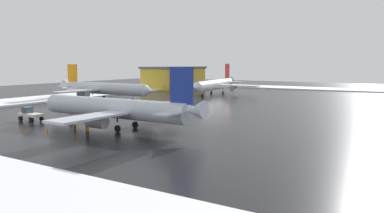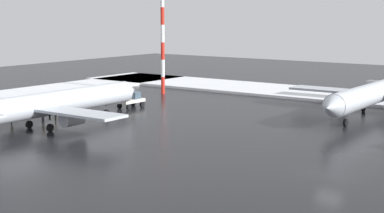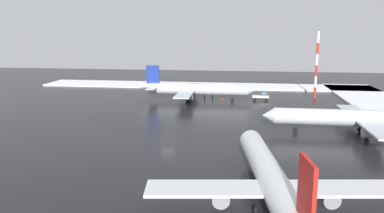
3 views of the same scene
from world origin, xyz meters
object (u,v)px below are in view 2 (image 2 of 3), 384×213
(ground_crew_near_tug, at_px, (43,115))
(airplane_foreground_jet, at_px, (373,93))
(antenna_mast, at_px, (163,42))
(traffic_cone_near_nose, at_px, (58,109))
(ground_crew_by_nose_gear, at_px, (55,112))
(ground_crew_beside_wing, at_px, (11,116))
(traffic_cone_wingtip_side, at_px, (84,116))
(traffic_cone_mid_line, at_px, (56,113))
(airplane_distant_tail, at_px, (50,103))
(pushback_tug, at_px, (132,100))

(ground_crew_near_tug, bearing_deg, airplane_foreground_jet, 77.18)
(antenna_mast, xyz_separation_m, traffic_cone_near_nose, (1.00, 24.92, -9.40))
(ground_crew_near_tug, relative_size, ground_crew_by_nose_gear, 1.00)
(ground_crew_near_tug, xyz_separation_m, traffic_cone_near_nose, (5.14, -7.29, -0.70))
(ground_crew_beside_wing, distance_m, traffic_cone_wingtip_side, 10.24)
(airplane_foreground_jet, bearing_deg, traffic_cone_near_nose, -58.63)
(ground_crew_by_nose_gear, bearing_deg, traffic_cone_near_nose, -107.59)
(ground_crew_beside_wing, height_order, ground_crew_by_nose_gear, same)
(airplane_foreground_jet, xyz_separation_m, traffic_cone_near_nose, (40.93, 24.89, -3.01))
(traffic_cone_mid_line, distance_m, traffic_cone_wingtip_side, 5.53)
(airplane_distant_tail, height_order, ground_crew_beside_wing, airplane_distant_tail)
(traffic_cone_mid_line, bearing_deg, ground_crew_beside_wing, 92.39)
(pushback_tug, xyz_separation_m, ground_crew_beside_wing, (4.71, 19.77, -0.31))
(pushback_tug, bearing_deg, ground_crew_beside_wing, 167.16)
(traffic_cone_wingtip_side, bearing_deg, airplane_foreground_jet, -141.36)
(ground_crew_beside_wing, bearing_deg, traffic_cone_mid_line, 41.10)
(airplane_foreground_jet, distance_m, traffic_cone_near_nose, 48.00)
(ground_crew_near_tug, height_order, ground_crew_beside_wing, same)
(ground_crew_beside_wing, relative_size, traffic_cone_wingtip_side, 3.11)
(traffic_cone_near_nose, distance_m, traffic_cone_mid_line, 3.03)
(antenna_mast, relative_size, traffic_cone_wingtip_side, 35.19)
(ground_crew_beside_wing, bearing_deg, airplane_foreground_jet, -8.64)
(traffic_cone_near_nose, bearing_deg, ground_crew_beside_wing, 103.06)
(pushback_tug, relative_size, traffic_cone_wingtip_side, 8.40)
(airplane_foreground_jet, distance_m, antenna_mast, 40.43)
(traffic_cone_mid_line, height_order, traffic_cone_wingtip_side, same)
(ground_crew_by_nose_gear, relative_size, traffic_cone_wingtip_side, 3.11)
(traffic_cone_mid_line, bearing_deg, airplane_distant_tail, 135.13)
(airplane_distant_tail, height_order, antenna_mast, antenna_mast)
(ground_crew_beside_wing, height_order, antenna_mast, antenna_mast)
(airplane_foreground_jet, xyz_separation_m, antenna_mast, (39.92, -0.03, 6.39))
(ground_crew_beside_wing, distance_m, traffic_cone_near_nose, 10.85)
(antenna_mast, distance_m, traffic_cone_mid_line, 28.72)
(airplane_distant_tail, xyz_separation_m, traffic_cone_mid_line, (7.37, -7.34, -2.98))
(ground_crew_near_tug, bearing_deg, ground_crew_by_nose_gear, 127.70)
(ground_crew_beside_wing, height_order, traffic_cone_near_nose, ground_crew_beside_wing)
(pushback_tug, relative_size, ground_crew_near_tug, 2.70)
(airplane_foreground_jet, distance_m, ground_crew_beside_wing, 52.37)
(traffic_cone_near_nose, height_order, traffic_cone_mid_line, same)
(traffic_cone_wingtip_side, bearing_deg, antenna_mast, -76.08)
(airplane_distant_tail, height_order, pushback_tug, airplane_distant_tail)
(pushback_tug, xyz_separation_m, ground_crew_by_nose_gear, (2.12, 14.14, -0.31))
(airplane_foreground_jet, relative_size, ground_crew_near_tug, 19.52)
(airplane_distant_tail, distance_m, antenna_mast, 36.05)
(ground_crew_by_nose_gear, relative_size, antenna_mast, 0.09)
(antenna_mast, bearing_deg, ground_crew_beside_wing, 92.33)
(antenna_mast, distance_m, traffic_cone_near_nose, 26.66)
(pushback_tug, height_order, antenna_mast, antenna_mast)
(ground_crew_beside_wing, bearing_deg, ground_crew_by_nose_gear, 13.98)
(traffic_cone_mid_line, bearing_deg, antenna_mast, -87.69)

